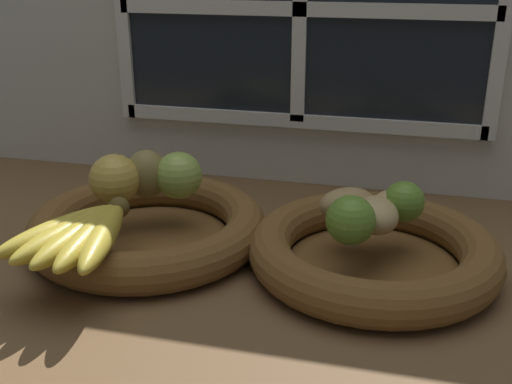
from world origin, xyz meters
TOP-DOWN VIEW (x-y plane):
  - ground_plane at (0.00, 0.00)cm, footprint 140.00×90.00cm
  - back_wall at (0.00, 29.77)cm, footprint 140.00×4.60cm
  - fruit_bowl_left at (-16.29, -2.00)cm, footprint 34.16×34.16cm
  - fruit_bowl_right at (15.88, -2.00)cm, footprint 33.34×33.34cm
  - apple_golden_left at (-21.40, -1.16)cm, footprint 7.31×7.31cm
  - apple_green_back at (-13.18, 3.04)cm, footprint 6.99×6.99cm
  - pear_brown at (-17.90, 2.34)cm, footprint 8.68×8.67cm
  - banana_bunch_front at (-19.29, -15.04)cm, footprint 14.96×20.09cm
  - potato_oblong at (11.83, 1.15)cm, footprint 9.68×8.83cm
  - potato_back at (18.13, 2.95)cm, footprint 8.48×7.69cm
  - potato_large at (15.88, -2.00)cm, footprint 7.35×8.78cm
  - lime_near at (12.97, -6.36)cm, footprint 6.28×6.28cm
  - lime_far at (19.28, 2.36)cm, footprint 5.57×5.57cm

SIDE VIEW (x-z plane):
  - ground_plane at x=0.00cm, z-range -3.00..0.00cm
  - fruit_bowl_left at x=-16.29cm, z-range -0.18..5.47cm
  - fruit_bowl_right at x=15.88cm, z-range -0.18..5.47cm
  - banana_bunch_front at x=-19.29cm, z-range 5.65..8.92cm
  - potato_back at x=18.13cm, z-range 5.65..9.87cm
  - potato_oblong at x=11.83cm, z-range 5.65..10.04cm
  - potato_large at x=15.88cm, z-range 5.65..10.25cm
  - lime_far at x=19.28cm, z-range 5.65..11.22cm
  - lime_near at x=12.97cm, z-range 5.65..11.93cm
  - apple_green_back at x=-13.18cm, z-range 5.65..12.63cm
  - pear_brown at x=-17.90cm, z-range 5.65..12.85cm
  - apple_golden_left at x=-21.40cm, z-range 5.65..12.96cm
  - back_wall at x=0.00cm, z-range 0.38..55.38cm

